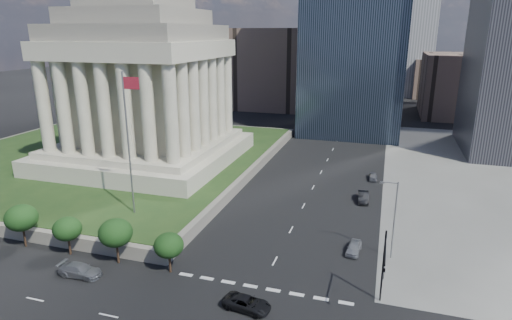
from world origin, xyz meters
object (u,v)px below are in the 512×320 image
at_px(street_lamp_north, 393,216).
at_px(parked_sedan_far, 373,177).
at_px(pickup_truck, 247,303).
at_px(suv_grey, 80,270).
at_px(war_memorial, 141,62).
at_px(parked_sedan_mid, 363,197).
at_px(parked_sedan_near, 354,247).
at_px(flagpole, 129,137).
at_px(traffic_signal_ne, 384,264).

xyz_separation_m(street_lamp_north, parked_sedan_far, (-3.27, 29.41, -5.03)).
bearing_deg(pickup_truck, suv_grey, 97.22).
bearing_deg(war_memorial, suv_grey, -70.24).
bearing_deg(suv_grey, pickup_truck, -92.06).
bearing_deg(parked_sedan_mid, parked_sedan_near, -95.16).
xyz_separation_m(suv_grey, parked_sedan_mid, (29.41, 32.71, 0.03)).
bearing_deg(street_lamp_north, suv_grey, -156.28).
relative_size(parked_sedan_near, parked_sedan_mid, 0.86).
height_order(war_memorial, pickup_truck, war_memorial).
bearing_deg(street_lamp_north, flagpole, -178.37).
xyz_separation_m(traffic_signal_ne, parked_sedan_far, (-2.44, 40.71, -4.62)).
relative_size(traffic_signal_ne, parked_sedan_mid, 1.71).
distance_m(flagpole, parked_sedan_mid, 38.20).
bearing_deg(war_memorial, street_lamp_north, -25.92).
relative_size(parked_sedan_near, parked_sedan_far, 1.08).
relative_size(war_memorial, pickup_truck, 7.88).
bearing_deg(parked_sedan_far, street_lamp_north, -87.18).
xyz_separation_m(war_memorial, flagpole, (12.17, -24.00, -8.29)).
height_order(war_memorial, traffic_signal_ne, war_memorial).
bearing_deg(traffic_signal_ne, parked_sedan_near, 107.15).
relative_size(flagpole, traffic_signal_ne, 2.50).
height_order(flagpole, pickup_truck, flagpole).
height_order(flagpole, traffic_signal_ne, flagpole).
distance_m(war_memorial, parked_sedan_near, 52.97).
relative_size(traffic_signal_ne, parked_sedan_far, 2.17).
bearing_deg(flagpole, parked_sedan_mid, 31.49).
bearing_deg(traffic_signal_ne, flagpole, 163.29).
distance_m(parked_sedan_mid, parked_sedan_far, 11.57).
distance_m(war_memorial, flagpole, 28.16).
bearing_deg(parked_sedan_far, parked_sedan_near, -95.59).
height_order(pickup_truck, suv_grey, suv_grey).
bearing_deg(war_memorial, parked_sedan_mid, -6.78).
bearing_deg(parked_sedan_mid, pickup_truck, -110.89).
height_order(street_lamp_north, parked_sedan_far, street_lamp_north).
height_order(war_memorial, parked_sedan_mid, war_memorial).
distance_m(street_lamp_north, suv_grey, 37.18).
bearing_deg(parked_sedan_near, war_memorial, 156.86).
relative_size(street_lamp_north, parked_sedan_far, 2.71).
xyz_separation_m(war_memorial, parked_sedan_near, (43.00, -22.96, -20.72)).
height_order(traffic_signal_ne, suv_grey, traffic_signal_ne).
height_order(flagpole, parked_sedan_mid, flagpole).
height_order(parked_sedan_near, parked_sedan_far, parked_sedan_near).
bearing_deg(parked_sedan_mid, parked_sedan_far, 79.57).
xyz_separation_m(war_memorial, parked_sedan_mid, (43.00, -5.11, -20.63)).
xyz_separation_m(parked_sedan_near, parked_sedan_far, (1.06, 29.37, -0.05)).
bearing_deg(parked_sedan_near, parked_sedan_far, 92.89).
distance_m(suv_grey, parked_sedan_mid, 43.99).
height_order(flagpole, suv_grey, flagpole).
height_order(war_memorial, street_lamp_north, war_memorial).
relative_size(traffic_signal_ne, pickup_truck, 1.62).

